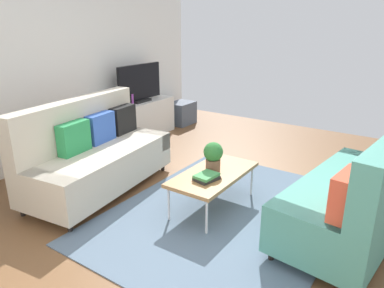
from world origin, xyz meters
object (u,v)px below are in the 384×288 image
object	(u,v)px
tv	(140,84)
table_book_0	(206,178)
coffee_table	(213,175)
bottle_2	(132,99)
tv_console	(141,119)
bottle_0	(124,101)
potted_plant	(213,155)
couch_beige	(95,154)
vase_0	(113,102)
storage_trunk	(182,113)
bottle_1	(128,100)
couch_green	(360,195)

from	to	relation	value
tv	table_book_0	distance (m)	2.99
coffee_table	bottle_2	xyz separation A→B (m)	(1.26, 2.36, 0.33)
tv_console	bottle_0	distance (m)	0.60
potted_plant	table_book_0	xyz separation A→B (m)	(-0.25, -0.07, -0.16)
couch_beige	vase_0	world-z (taller)	couch_beige
couch_beige	coffee_table	distance (m)	1.48
table_book_0	bottle_2	xyz separation A→B (m)	(1.47, 2.40, 0.29)
tv	bottle_0	xyz separation A→B (m)	(-0.42, -0.02, -0.21)
storage_trunk	potted_plant	distance (m)	3.42
tv_console	bottle_1	size ratio (longest dim) A/B	8.00
tv	storage_trunk	world-z (taller)	tv
tv_console	tv	world-z (taller)	tv
tv	potted_plant	distance (m)	2.77
storage_trunk	potted_plant	bearing A→B (deg)	-138.28
tv	storage_trunk	size ratio (longest dim) A/B	1.92
bottle_2	tv_console	bearing A→B (deg)	10.24
table_book_0	bottle_1	world-z (taller)	bottle_1
bottle_0	bottle_1	bearing A→B (deg)	0.00
coffee_table	potted_plant	distance (m)	0.21
couch_green	storage_trunk	bearing A→B (deg)	65.08
couch_beige	couch_green	world-z (taller)	same
potted_plant	bottle_0	xyz separation A→B (m)	(1.02, 2.32, 0.14)
couch_beige	bottle_1	world-z (taller)	couch_beige
tv_console	couch_beige	bearing A→B (deg)	-152.60
tv_console	storage_trunk	xyz separation A→B (m)	(1.10, -0.10, -0.10)
table_book_0	bottle_1	size ratio (longest dim) A/B	1.37
couch_green	vase_0	bearing A→B (deg)	87.69
coffee_table	storage_trunk	size ratio (longest dim) A/B	2.12
tv	vase_0	bearing A→B (deg)	173.12
tv_console	tv	size ratio (longest dim) A/B	1.40
tv	table_book_0	world-z (taller)	tv
coffee_table	bottle_1	bearing A→B (deg)	63.72
table_book_0	tv	bearing A→B (deg)	55.08
coffee_table	storage_trunk	bearing A→B (deg)	41.66
couch_beige	coffee_table	bearing A→B (deg)	98.46
coffee_table	tv	world-z (taller)	tv
coffee_table	bottle_0	world-z (taller)	bottle_0
couch_green	bottle_0	xyz separation A→B (m)	(0.78, 3.78, 0.29)
coffee_table	tv_console	world-z (taller)	tv_console
couch_beige	potted_plant	size ratio (longest dim) A/B	6.13
bottle_0	table_book_0	bearing A→B (deg)	-117.78
coffee_table	bottle_1	size ratio (longest dim) A/B	6.29
tv	storage_trunk	bearing A→B (deg)	-4.16
vase_0	potted_plant	bearing A→B (deg)	-109.61
tv_console	vase_0	distance (m)	0.71
potted_plant	bottle_2	distance (m)	2.63
tv	potted_plant	bearing A→B (deg)	-121.56
couch_green	potted_plant	size ratio (longest dim) A/B	6.13
storage_trunk	coffee_table	bearing A→B (deg)	-138.34
couch_green	tv_console	xyz separation A→B (m)	(1.21, 3.82, -0.13)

